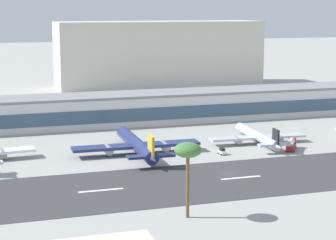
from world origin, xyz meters
name	(u,v)px	position (x,y,z in m)	size (l,w,h in m)	color
ground_plane	(228,174)	(0.00, 0.00, 0.00)	(1400.00, 1400.00, 0.00)	#9E9E99
runway_strip	(236,178)	(0.00, -5.22, 0.04)	(800.00, 37.19, 0.08)	#38383A
runway_centreline_dash_3	(101,190)	(-38.52, -5.22, 0.09)	(12.00, 1.20, 0.01)	white
runway_centreline_dash_4	(241,178)	(1.54, -5.22, 0.09)	(12.00, 1.20, 0.01)	white
terminal_building	(156,107)	(3.22, 85.02, 6.24)	(190.82, 21.01, 12.48)	silver
distant_hotel_block	(160,54)	(39.83, 199.75, 19.52)	(124.64, 31.55, 39.05)	beige
airliner_gold_tail_gate_1	(137,145)	(-19.24, 30.35, 3.17)	(42.38, 47.67, 9.95)	navy
airliner_black_tail_gate_2	(259,137)	(25.50, 32.73, 2.58)	(35.01, 38.90, 8.12)	silver
service_baggage_tug_0	(222,151)	(7.26, 22.25, 1.05)	(2.06, 3.30, 2.20)	white
service_fuel_truck_2	(291,144)	(32.07, 21.35, 2.03)	(7.02, 8.45, 3.95)	#B2231E
palm_tree_0	(188,152)	(-23.82, -31.79, 15.34)	(6.26, 6.26, 17.62)	brown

